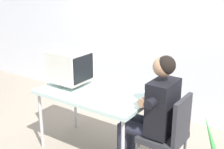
{
  "coord_description": "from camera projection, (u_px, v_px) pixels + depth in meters",
  "views": [
    {
      "loc": [
        1.97,
        -2.51,
        2.01
      ],
      "look_at": [
        0.24,
        0.0,
        1.0
      ],
      "focal_mm": 49.0,
      "sensor_mm": 36.0,
      "label": 1
    }
  ],
  "objects": [
    {
      "name": "person_seated",
      "position": [
        153.0,
        111.0,
        3.07
      ],
      "size": [
        0.7,
        0.56,
        1.29
      ],
      "color": "black",
      "rests_on": "ground_plane"
    },
    {
      "name": "office_chair",
      "position": [
        169.0,
        133.0,
        3.02
      ],
      "size": [
        0.41,
        0.41,
        0.91
      ],
      "color": "#4C4C51",
      "rests_on": "ground_plane"
    },
    {
      "name": "desk",
      "position": [
        95.0,
        96.0,
        3.44
      ],
      "size": [
        1.27,
        0.73,
        0.75
      ],
      "color": "#B7B7BC",
      "rests_on": "ground_plane"
    },
    {
      "name": "crt_monitor",
      "position": [
        70.0,
        66.0,
        3.57
      ],
      "size": [
        0.4,
        0.39,
        0.42
      ],
      "color": "silver",
      "rests_on": "desk"
    },
    {
      "name": "wall_back",
      "position": [
        175.0,
        13.0,
        4.12
      ],
      "size": [
        8.0,
        0.1,
        3.0
      ],
      "primitive_type": "cube",
      "color": "silver",
      "rests_on": "ground_plane"
    },
    {
      "name": "keyboard",
      "position": [
        88.0,
        90.0,
        3.44
      ],
      "size": [
        0.19,
        0.45,
        0.03
      ],
      "color": "beige",
      "rests_on": "desk"
    }
  ]
}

